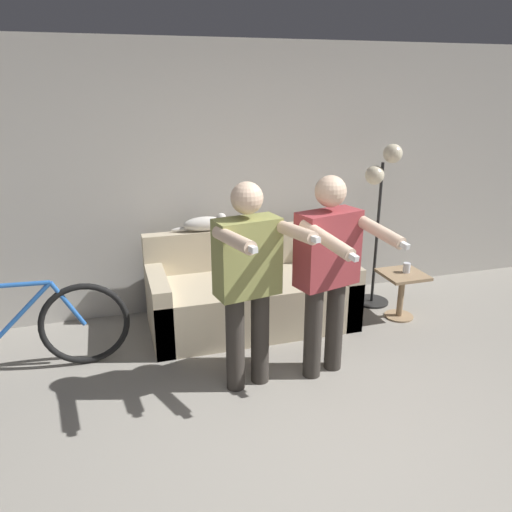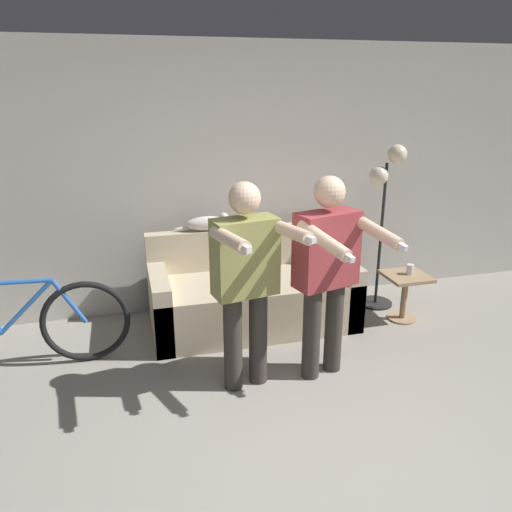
{
  "view_description": "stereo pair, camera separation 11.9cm",
  "coord_description": "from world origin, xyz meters",
  "px_view_note": "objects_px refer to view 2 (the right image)",
  "views": [
    {
      "loc": [
        -1.19,
        -1.99,
        2.2
      ],
      "look_at": [
        -0.08,
        1.69,
        0.87
      ],
      "focal_mm": 35.0,
      "sensor_mm": 36.0,
      "label": 1
    },
    {
      "loc": [
        -1.08,
        -2.03,
        2.2
      ],
      "look_at": [
        -0.08,
        1.69,
        0.87
      ],
      "focal_mm": 35.0,
      "sensor_mm": 36.0,
      "label": 2
    }
  ],
  "objects_px": {
    "person_left": "(246,274)",
    "side_table": "(405,288)",
    "cup": "(410,269)",
    "couch": "(252,295)",
    "floor_lamp": "(385,193)",
    "person_right": "(328,265)",
    "bicycle": "(17,328)",
    "cat": "(207,223)"
  },
  "relations": [
    {
      "from": "person_left",
      "to": "side_table",
      "type": "relative_size",
      "value": 3.38
    },
    {
      "from": "person_left",
      "to": "cup",
      "type": "relative_size",
      "value": 16.21
    },
    {
      "from": "couch",
      "to": "side_table",
      "type": "bearing_deg",
      "value": -11.31
    },
    {
      "from": "floor_lamp",
      "to": "cup",
      "type": "height_order",
      "value": "floor_lamp"
    },
    {
      "from": "person_left",
      "to": "side_table",
      "type": "xyz_separation_m",
      "value": [
        1.76,
        0.71,
        -0.59
      ]
    },
    {
      "from": "person_right",
      "to": "cup",
      "type": "distance_m",
      "value": 1.44
    },
    {
      "from": "cup",
      "to": "bicycle",
      "type": "distance_m",
      "value": 3.51
    },
    {
      "from": "bicycle",
      "to": "person_right",
      "type": "bearing_deg",
      "value": -16.61
    },
    {
      "from": "person_right",
      "to": "floor_lamp",
      "type": "xyz_separation_m",
      "value": [
        1.06,
        1.1,
        0.26
      ]
    },
    {
      "from": "bicycle",
      "to": "side_table",
      "type": "bearing_deg",
      "value": 0.3
    },
    {
      "from": "floor_lamp",
      "to": "bicycle",
      "type": "bearing_deg",
      "value": -173.11
    },
    {
      "from": "cup",
      "to": "side_table",
      "type": "bearing_deg",
      "value": -169.06
    },
    {
      "from": "person_left",
      "to": "bicycle",
      "type": "height_order",
      "value": "person_left"
    },
    {
      "from": "person_left",
      "to": "side_table",
      "type": "bearing_deg",
      "value": 11.82
    },
    {
      "from": "couch",
      "to": "side_table",
      "type": "relative_size",
      "value": 4.07
    },
    {
      "from": "couch",
      "to": "bicycle",
      "type": "bearing_deg",
      "value": -171.23
    },
    {
      "from": "couch",
      "to": "floor_lamp",
      "type": "height_order",
      "value": "floor_lamp"
    },
    {
      "from": "person_right",
      "to": "cat",
      "type": "distance_m",
      "value": 1.5
    },
    {
      "from": "cat",
      "to": "cup",
      "type": "height_order",
      "value": "cat"
    },
    {
      "from": "bicycle",
      "to": "floor_lamp",
      "type": "bearing_deg",
      "value": 6.89
    },
    {
      "from": "cup",
      "to": "cat",
      "type": "bearing_deg",
      "value": 161.56
    },
    {
      "from": "floor_lamp",
      "to": "person_left",
      "type": "bearing_deg",
      "value": -146.71
    },
    {
      "from": "person_left",
      "to": "floor_lamp",
      "type": "xyz_separation_m",
      "value": [
        1.68,
        1.1,
        0.27
      ]
    },
    {
      "from": "side_table",
      "to": "bicycle",
      "type": "xyz_separation_m",
      "value": [
        -3.46,
        -0.02,
        0.04
      ]
    },
    {
      "from": "person_right",
      "to": "floor_lamp",
      "type": "distance_m",
      "value": 1.55
    },
    {
      "from": "side_table",
      "to": "person_right",
      "type": "bearing_deg",
      "value": -147.96
    },
    {
      "from": "cat",
      "to": "cup",
      "type": "xyz_separation_m",
      "value": [
        1.85,
        -0.62,
        -0.43
      ]
    },
    {
      "from": "floor_lamp",
      "to": "couch",
      "type": "bearing_deg",
      "value": -175.87
    },
    {
      "from": "person_right",
      "to": "bicycle",
      "type": "bearing_deg",
      "value": 148.38
    },
    {
      "from": "cat",
      "to": "person_left",
      "type": "bearing_deg",
      "value": -87.87
    },
    {
      "from": "floor_lamp",
      "to": "side_table",
      "type": "bearing_deg",
      "value": -78.52
    },
    {
      "from": "person_left",
      "to": "cup",
      "type": "xyz_separation_m",
      "value": [
        1.8,
        0.72,
        -0.4
      ]
    },
    {
      "from": "person_right",
      "to": "bicycle",
      "type": "distance_m",
      "value": 2.49
    },
    {
      "from": "person_left",
      "to": "person_right",
      "type": "distance_m",
      "value": 0.62
    },
    {
      "from": "person_left",
      "to": "cup",
      "type": "height_order",
      "value": "person_left"
    },
    {
      "from": "cat",
      "to": "bicycle",
      "type": "bearing_deg",
      "value": -158.79
    },
    {
      "from": "couch",
      "to": "side_table",
      "type": "height_order",
      "value": "couch"
    },
    {
      "from": "person_left",
      "to": "person_right",
      "type": "height_order",
      "value": "person_right"
    },
    {
      "from": "cat",
      "to": "floor_lamp",
      "type": "xyz_separation_m",
      "value": [
        1.73,
        -0.23,
        0.25
      ]
    },
    {
      "from": "floor_lamp",
      "to": "cup",
      "type": "distance_m",
      "value": 0.78
    },
    {
      "from": "side_table",
      "to": "floor_lamp",
      "type": "bearing_deg",
      "value": 101.48
    },
    {
      "from": "person_left",
      "to": "floor_lamp",
      "type": "distance_m",
      "value": 2.03
    }
  ]
}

